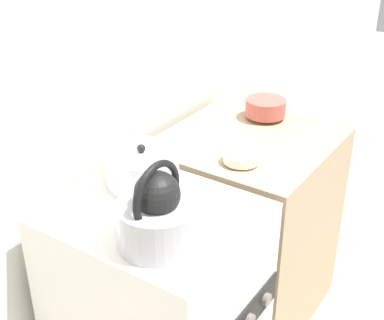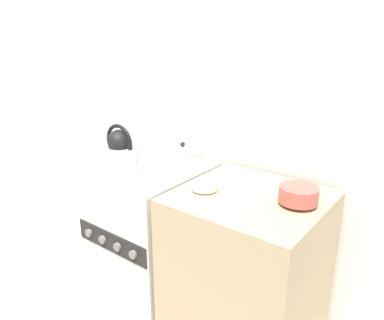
{
  "view_description": "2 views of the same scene",
  "coord_description": "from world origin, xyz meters",
  "px_view_note": "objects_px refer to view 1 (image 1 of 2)",
  "views": [
    {
      "loc": [
        -1.07,
        -0.55,
        1.72
      ],
      "look_at": [
        0.25,
        0.33,
        0.89
      ],
      "focal_mm": 50.0,
      "sensor_mm": 36.0,
      "label": 1
    },
    {
      "loc": [
        1.36,
        -1.08,
        1.54
      ],
      "look_at": [
        0.31,
        0.28,
        0.95
      ],
      "focal_mm": 35.0,
      "sensor_mm": 36.0,
      "label": 2
    }
  ],
  "objects_px": {
    "kettle": "(159,215)",
    "cooking_pot": "(142,168)",
    "small_ceramic_bowl": "(241,158)",
    "enamel_bowl": "(265,108)",
    "stove": "(158,314)"
  },
  "relations": [
    {
      "from": "cooking_pot",
      "to": "enamel_bowl",
      "type": "distance_m",
      "value": 0.71
    },
    {
      "from": "enamel_bowl",
      "to": "small_ceramic_bowl",
      "type": "relative_size",
      "value": 1.31
    },
    {
      "from": "stove",
      "to": "cooking_pot",
      "type": "bearing_deg",
      "value": 48.97
    },
    {
      "from": "stove",
      "to": "kettle",
      "type": "height_order",
      "value": "kettle"
    },
    {
      "from": "stove",
      "to": "cooking_pot",
      "type": "height_order",
      "value": "cooking_pot"
    },
    {
      "from": "kettle",
      "to": "enamel_bowl",
      "type": "distance_m",
      "value": 0.96
    },
    {
      "from": "stove",
      "to": "enamel_bowl",
      "type": "bearing_deg",
      "value": 3.19
    },
    {
      "from": "cooking_pot",
      "to": "small_ceramic_bowl",
      "type": "bearing_deg",
      "value": -34.61
    },
    {
      "from": "kettle",
      "to": "stove",
      "type": "bearing_deg",
      "value": 43.53
    },
    {
      "from": "cooking_pot",
      "to": "small_ceramic_bowl",
      "type": "distance_m",
      "value": 0.36
    },
    {
      "from": "stove",
      "to": "small_ceramic_bowl",
      "type": "distance_m",
      "value": 0.61
    },
    {
      "from": "kettle",
      "to": "cooking_pot",
      "type": "distance_m",
      "value": 0.34
    },
    {
      "from": "kettle",
      "to": "small_ceramic_bowl",
      "type": "xyz_separation_m",
      "value": [
        0.53,
        0.04,
        -0.06
      ]
    },
    {
      "from": "kettle",
      "to": "cooking_pot",
      "type": "xyz_separation_m",
      "value": [
        0.23,
        0.25,
        -0.03
      ]
    },
    {
      "from": "stove",
      "to": "enamel_bowl",
      "type": "xyz_separation_m",
      "value": [
        0.83,
        0.05,
        0.47
      ]
    }
  ]
}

